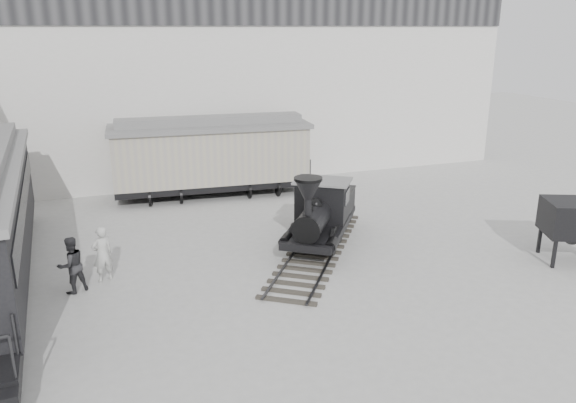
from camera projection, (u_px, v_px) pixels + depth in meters
name	position (u px, v px, depth m)	size (l,w,h in m)	color
ground	(318.00, 298.00, 17.17)	(90.00, 90.00, 0.00)	#9E9E9B
north_wall	(208.00, 75.00, 28.99)	(34.00, 2.51, 11.00)	silver
locomotive	(320.00, 216.00, 21.02)	(6.59, 8.28, 3.10)	#2D2824
boxcar	(211.00, 155.00, 27.12)	(9.69, 3.68, 3.89)	black
visitor_a	(102.00, 254.00, 18.07)	(0.68, 0.45, 1.86)	beige
visitor_b	(71.00, 265.00, 17.30)	(0.88, 0.69, 1.82)	#2B2B2E
coal_hopper	(574.00, 222.00, 19.51)	(2.50, 2.31, 2.19)	black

